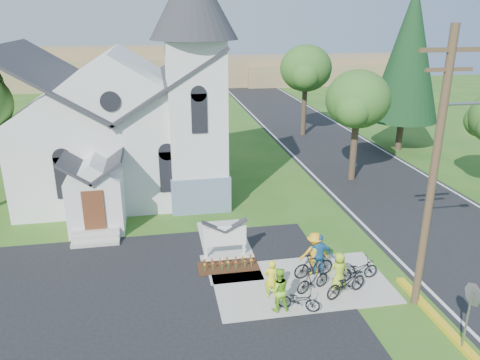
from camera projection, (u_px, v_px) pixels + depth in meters
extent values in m
plane|color=#2A5F1B|center=(268.00, 295.00, 18.07)|extent=(120.00, 120.00, 0.00)
cube|color=black|center=(71.00, 351.00, 15.03)|extent=(20.00, 16.00, 0.02)
cube|color=black|center=(354.00, 164.00, 33.65)|extent=(8.00, 90.00, 0.02)
cube|color=#A4A094|center=(301.00, 283.00, 18.78)|extent=(7.00, 4.00, 0.05)
cube|color=silver|center=(122.00, 149.00, 28.25)|extent=(11.00, 9.00, 5.00)
cube|color=slate|center=(199.00, 187.00, 26.43)|extent=(3.20, 3.20, 2.00)
cube|color=silver|center=(197.00, 126.00, 25.25)|extent=(3.00, 3.00, 9.00)
cube|color=silver|center=(97.00, 203.00, 23.17)|extent=(2.60, 2.40, 2.80)
cube|color=brown|center=(94.00, 211.00, 22.00)|extent=(1.00, 0.10, 2.00)
cube|color=#A4A094|center=(225.00, 256.00, 20.81)|extent=(2.20, 0.40, 0.10)
cube|color=white|center=(206.00, 248.00, 20.50)|extent=(0.12, 0.12, 1.00)
cube|color=white|center=(244.00, 245.00, 20.79)|extent=(0.12, 0.12, 1.00)
cube|color=white|center=(225.00, 236.00, 20.48)|extent=(1.90, 0.14, 0.90)
cube|color=#341B0E|center=(228.00, 267.00, 19.99)|extent=(2.60, 1.10, 0.07)
cylinder|color=#4B3325|center=(433.00, 177.00, 15.89)|extent=(0.28, 0.28, 10.00)
cube|color=#4B3325|center=(452.00, 50.00, 14.47)|extent=(2.20, 0.14, 0.14)
cube|color=#4B3325|center=(449.00, 69.00, 14.68)|extent=(1.60, 0.12, 0.12)
cylinder|color=gray|center=(474.00, 103.00, 15.23)|extent=(2.20, 0.10, 0.10)
cylinder|color=gray|center=(467.00, 322.00, 14.72)|extent=(0.07, 0.07, 2.20)
cylinder|color=#B21414|center=(473.00, 294.00, 14.40)|extent=(0.04, 0.76, 0.76)
cylinder|color=#392B1F|center=(354.00, 149.00, 29.94)|extent=(0.44, 0.44, 4.05)
ellipsoid|color=#2D6121|center=(358.00, 99.00, 28.85)|extent=(4.00, 4.00, 3.60)
cylinder|color=#392B1F|center=(304.00, 110.00, 41.06)|extent=(0.44, 0.44, 4.50)
ellipsoid|color=#2D6121|center=(306.00, 68.00, 39.85)|extent=(4.40, 4.40, 3.96)
cylinder|color=#392B1F|center=(400.00, 135.00, 36.87)|extent=(0.50, 0.50, 2.40)
cone|color=black|center=(409.00, 54.00, 34.78)|extent=(5.20, 5.20, 10.00)
cube|color=olive|center=(220.00, 71.00, 70.27)|extent=(60.00, 8.00, 4.00)
cube|color=olive|center=(111.00, 66.00, 69.14)|extent=(30.00, 6.00, 5.60)
cube|color=olive|center=(325.00, 74.00, 71.29)|extent=(25.00, 6.00, 3.00)
imported|color=yellow|center=(271.00, 279.00, 17.58)|extent=(0.63, 0.46, 1.57)
imported|color=black|center=(298.00, 300.00, 16.95)|extent=(1.66, 1.15, 0.83)
imported|color=#88D528|center=(278.00, 290.00, 16.80)|extent=(0.82, 0.64, 1.69)
imported|color=black|center=(313.00, 280.00, 18.11)|extent=(1.60, 0.99, 0.93)
imported|color=#216AA8|center=(319.00, 255.00, 19.10)|extent=(1.12, 0.63, 1.80)
imported|color=black|center=(346.00, 283.00, 17.83)|extent=(2.02, 1.32, 1.00)
imported|color=gold|center=(314.00, 253.00, 19.18)|extent=(1.26, 0.82, 1.84)
imported|color=black|center=(314.00, 265.00, 19.05)|extent=(1.81, 0.76, 1.06)
imported|color=#9EC024|center=(339.00, 270.00, 18.21)|extent=(0.77, 0.52, 1.53)
imported|color=black|center=(358.00, 270.00, 18.86)|extent=(1.80, 0.80, 0.92)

